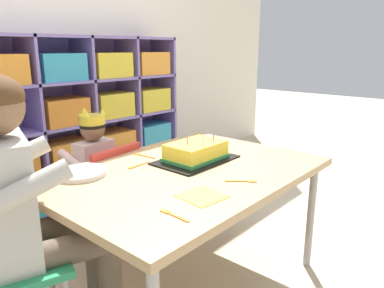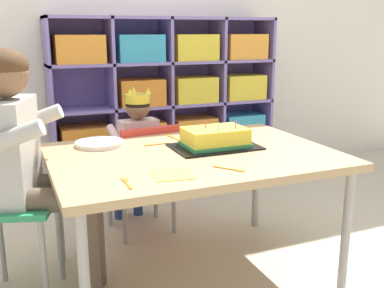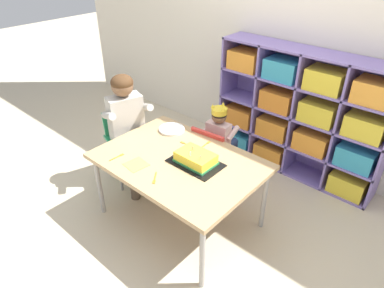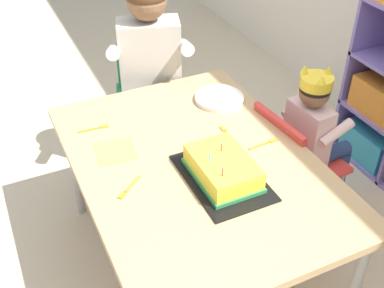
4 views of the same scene
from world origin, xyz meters
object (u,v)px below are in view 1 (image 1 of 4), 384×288
activity_table (185,178)px  fork_near_child_seat (137,166)px  classroom_chair_blue (105,190)px  paper_plate_stack (80,173)px  adult_helper_seated (26,197)px  fork_near_cake_tray (173,215)px  fork_scattered_mid_table (243,181)px  birthday_cake_on_tray (196,153)px  fork_beside_plate_stack (143,156)px  child_with_crown (90,163)px

activity_table → fork_near_child_seat: bearing=119.8°
fork_near_child_seat → classroom_chair_blue: bearing=81.6°
paper_plate_stack → adult_helper_seated: bearing=-148.0°
fork_near_cake_tray → fork_scattered_mid_table: bearing=92.5°
adult_helper_seated → birthday_cake_on_tray: (0.82, -0.04, -0.02)m
classroom_chair_blue → fork_near_cake_tray: bearing=64.2°
fork_near_child_seat → fork_near_cake_tray: (-0.27, -0.49, 0.00)m
activity_table → fork_scattered_mid_table: bearing=-82.3°
fork_beside_plate_stack → classroom_chair_blue: bearing=-163.3°
adult_helper_seated → fork_near_cake_tray: adult_helper_seated is taller
fork_scattered_mid_table → fork_beside_plate_stack: bearing=-36.0°
fork_near_cake_tray → adult_helper_seated: bearing=-137.4°
activity_table → birthday_cake_on_tray: 0.16m
activity_table → paper_plate_stack: bearing=141.1°
activity_table → fork_beside_plate_stack: 0.31m
birthday_cake_on_tray → paper_plate_stack: birthday_cake_on_tray is taller
activity_table → fork_near_cake_tray: size_ratio=9.60×
paper_plate_stack → fork_near_child_seat: paper_plate_stack is taller
paper_plate_stack → fork_near_cake_tray: (-0.02, -0.58, -0.01)m
fork_near_child_seat → child_with_crown: bearing=84.5°
activity_table → child_with_crown: child_with_crown is taller
child_with_crown → fork_near_child_seat: bearing=80.8°
fork_near_child_seat → fork_near_cake_tray: size_ratio=0.97×
adult_helper_seated → fork_near_cake_tray: size_ratio=8.30×
birthday_cake_on_tray → fork_beside_plate_stack: birthday_cake_on_tray is taller
classroom_chair_blue → birthday_cake_on_tray: bearing=107.5°
birthday_cake_on_tray → fork_scattered_mid_table: (-0.09, -0.34, -0.04)m
fork_near_child_seat → activity_table: bearing=-61.9°
activity_table → paper_plate_stack: 0.46m
child_with_crown → fork_near_child_seat: 0.45m
child_with_crown → fork_scattered_mid_table: size_ratio=7.33×
fork_beside_plate_stack → activity_table: bearing=-7.7°
fork_beside_plate_stack → fork_near_cake_tray: bearing=-38.5°
adult_helper_seated → fork_near_child_seat: size_ratio=8.60×
birthday_cake_on_tray → paper_plate_stack: 0.55m
child_with_crown → fork_beside_plate_stack: bearing=101.0°
classroom_chair_blue → birthday_cake_on_tray: 0.59m
fork_near_cake_tray → fork_scattered_mid_table: same height
fork_beside_plate_stack → fork_near_cake_tray: (-0.39, -0.59, 0.00)m
birthday_cake_on_tray → fork_near_cake_tray: bearing=-146.7°
child_with_crown → fork_near_child_seat: (-0.03, -0.44, 0.09)m
child_with_crown → activity_table: bearing=92.1°
activity_table → fork_near_child_seat: fork_near_child_seat is taller
activity_table → fork_near_cake_tray: 0.48m
activity_table → classroom_chair_blue: size_ratio=1.92×
adult_helper_seated → fork_near_cake_tray: 0.49m
fork_near_child_seat → fork_beside_plate_stack: 0.17m
fork_near_cake_tray → fork_scattered_mid_table: (0.42, -0.00, 0.00)m
classroom_chair_blue → birthday_cake_on_tray: (0.20, -0.48, 0.26)m
classroom_chair_blue → fork_near_child_seat: 0.40m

